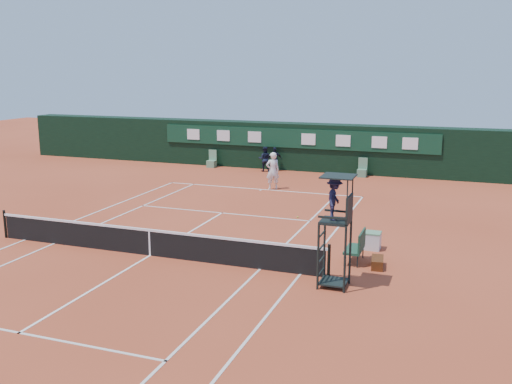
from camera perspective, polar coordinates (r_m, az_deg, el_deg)
ground at (r=20.56m, az=-10.53°, el=-6.26°), size 90.00×90.00×0.00m
court_lines at (r=20.56m, az=-10.53°, el=-6.25°), size 11.05×23.85×0.01m
tennis_net at (r=20.40m, az=-10.58°, el=-4.91°), size 12.90×0.10×1.10m
back_wall at (r=37.20m, az=4.09°, el=4.60°), size 40.00×1.65×3.00m
linesman_chair_left at (r=38.08m, az=-4.45°, el=2.96°), size 0.55×0.50×1.15m
linesman_chair_right at (r=35.21m, az=10.56°, el=2.02°), size 0.55×0.50×1.15m
umpire_chair at (r=16.91m, az=7.95°, el=-1.55°), size 0.96×0.95×3.42m
player_bench at (r=19.66m, az=10.11°, el=-5.29°), size 0.56×1.20×1.10m
tennis_bag at (r=19.44m, az=12.04°, el=-6.92°), size 0.48×0.91×0.33m
cooler at (r=21.24m, az=11.59°, el=-4.78°), size 0.57×0.57×0.65m
tennis_ball at (r=25.24m, az=4.18°, el=-2.51°), size 0.07×0.07×0.07m
player at (r=30.92m, az=1.68°, el=2.14°), size 0.89×0.82×2.04m
ball_kid_left at (r=36.36m, az=0.87°, el=3.32°), size 0.90×0.78×1.60m
ball_kid_right at (r=36.54m, az=1.90°, el=3.31°), size 0.97×0.64×1.53m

